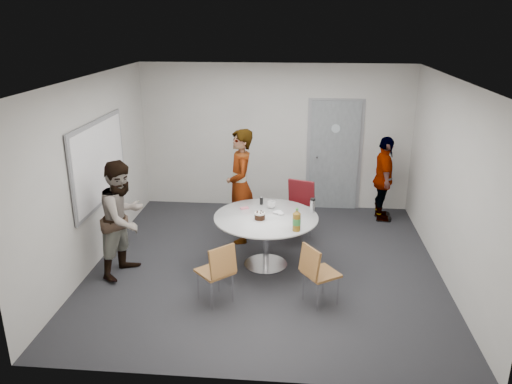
# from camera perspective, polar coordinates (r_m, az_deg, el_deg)

# --- Properties ---
(floor) EXTENTS (5.00, 5.00, 0.00)m
(floor) POSITION_cam_1_polar(r_m,az_deg,el_deg) (7.46, 1.09, -8.30)
(floor) COLOR #232327
(floor) RESTS_ON ground
(ceiling) EXTENTS (5.00, 5.00, 0.00)m
(ceiling) POSITION_cam_1_polar(r_m,az_deg,el_deg) (6.65, 1.24, 12.79)
(ceiling) COLOR silver
(ceiling) RESTS_ON wall_back
(wall_back) EXTENTS (5.00, 0.00, 5.00)m
(wall_back) POSITION_cam_1_polar(r_m,az_deg,el_deg) (9.34, 2.23, 6.28)
(wall_back) COLOR #B8B5AE
(wall_back) RESTS_ON floor
(wall_left) EXTENTS (0.00, 5.00, 5.00)m
(wall_left) POSITION_cam_1_polar(r_m,az_deg,el_deg) (7.52, -18.22, 2.07)
(wall_left) COLOR #B8B5AE
(wall_left) RESTS_ON floor
(wall_right) EXTENTS (0.00, 5.00, 5.00)m
(wall_right) POSITION_cam_1_polar(r_m,az_deg,el_deg) (7.22, 21.38, 1.00)
(wall_right) COLOR #B8B5AE
(wall_right) RESTS_ON floor
(wall_front) EXTENTS (5.00, 0.00, 5.00)m
(wall_front) POSITION_cam_1_polar(r_m,az_deg,el_deg) (4.62, -1.01, -7.76)
(wall_front) COLOR #B8B5AE
(wall_front) RESTS_ON floor
(door) EXTENTS (1.02, 0.17, 2.12)m
(door) POSITION_cam_1_polar(r_m,az_deg,el_deg) (9.42, 8.91, 4.13)
(door) COLOR slate
(door) RESTS_ON wall_back
(whiteboard) EXTENTS (0.04, 1.90, 1.25)m
(whiteboard) POSITION_cam_1_polar(r_m,az_deg,el_deg) (7.65, -17.46, 3.22)
(whiteboard) COLOR gray
(whiteboard) RESTS_ON wall_left
(table) EXTENTS (1.49, 1.49, 1.10)m
(table) POSITION_cam_1_polar(r_m,az_deg,el_deg) (7.15, 1.36, -3.61)
(table) COLOR silver
(table) RESTS_ON floor
(chair_near_left) EXTENTS (0.57, 0.57, 0.82)m
(chair_near_left) POSITION_cam_1_polar(r_m,az_deg,el_deg) (6.31, -4.34, -8.69)
(chair_near_left) COLOR brown
(chair_near_left) RESTS_ON floor
(chair_near_right) EXTENTS (0.56, 0.55, 0.81)m
(chair_near_right) POSITION_cam_1_polar(r_m,az_deg,el_deg) (6.33, 6.90, -8.78)
(chair_near_right) COLOR brown
(chair_near_right) RESTS_ON floor
(chair_far) EXTENTS (0.59, 0.62, 0.97)m
(chair_far) POSITION_cam_1_polar(r_m,az_deg,el_deg) (8.12, 4.89, -1.37)
(chair_far) COLOR #5D1217
(chair_far) RESTS_ON floor
(person_main) EXTENTS (0.58, 0.75, 1.84)m
(person_main) POSITION_cam_1_polar(r_m,az_deg,el_deg) (7.93, -1.80, 0.66)
(person_main) COLOR #A5C6EA
(person_main) RESTS_ON floor
(person_left) EXTENTS (0.85, 0.96, 1.66)m
(person_left) POSITION_cam_1_polar(r_m,az_deg,el_deg) (7.15, -14.91, -2.93)
(person_left) COLOR white
(person_left) RESTS_ON floor
(person_right) EXTENTS (0.38, 0.90, 1.53)m
(person_right) POSITION_cam_1_polar(r_m,az_deg,el_deg) (9.08, 14.38, 1.45)
(person_right) COLOR black
(person_right) RESTS_ON floor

